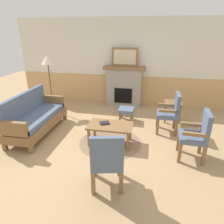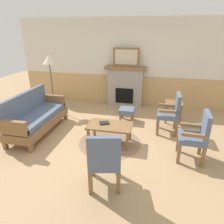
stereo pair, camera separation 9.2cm
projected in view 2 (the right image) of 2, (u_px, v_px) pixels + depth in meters
The scene contains 14 objects.
ground_plane at pixel (109, 140), 4.57m from camera, with size 14.00×14.00×0.00m, color tan.
wall_back at pixel (127, 64), 6.42m from camera, with size 7.20×0.14×2.70m.
fireplace at pixel (125, 86), 6.44m from camera, with size 1.30×0.44×1.28m.
framed_picture at pixel (126, 57), 6.10m from camera, with size 0.80×0.04×0.56m.
couch at pixel (36, 117), 4.80m from camera, with size 0.70×1.80×0.98m.
coffee_table at pixel (110, 127), 4.32m from camera, with size 0.96×0.56×0.44m.
round_rug at pixel (110, 142), 4.47m from camera, with size 1.38×1.38×0.01m, color #896B51.
book_on_table at pixel (104, 123), 4.36m from camera, with size 0.20×0.15×0.03m, color black.
footstool at pixel (127, 111), 5.44m from camera, with size 0.40×0.40×0.36m.
armchair_near_fireplace at pixel (171, 112), 4.72m from camera, with size 0.48×0.48×0.98m.
armchair_by_window_left at pixel (197, 134), 3.70m from camera, with size 0.50×0.50×0.98m.
armchair_front_left at pixel (104, 158), 3.01m from camera, with size 0.58×0.58×0.98m.
side_table at pixel (174, 106), 5.34m from camera, with size 0.44×0.44×0.55m.
floor_lamp_by_couch at pixel (49, 63), 5.70m from camera, with size 0.36×0.36×1.68m.
Camera 2 is at (0.94, -3.87, 2.33)m, focal length 32.07 mm.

